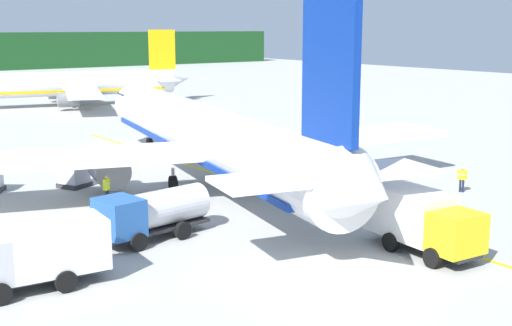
# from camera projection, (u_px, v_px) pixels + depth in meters

# --- Properties ---
(airliner_foreground) EXTENTS (34.44, 41.40, 11.90)m
(airliner_foreground) POSITION_uv_depth(u_px,v_px,m) (206.00, 135.00, 44.77)
(airliner_foreground) COLOR white
(airliner_foreground) RESTS_ON ground
(airliner_mid_apron) EXTENTS (34.58, 28.80, 9.97)m
(airliner_mid_apron) POSITION_uv_depth(u_px,v_px,m) (65.00, 85.00, 90.31)
(airliner_mid_apron) COLOR silver
(airliner_mid_apron) RESTS_ON ground
(service_truck_fuel) EXTENTS (5.83, 2.75, 2.69)m
(service_truck_fuel) POSITION_uv_depth(u_px,v_px,m) (36.00, 252.00, 27.42)
(service_truck_fuel) COLOR silver
(service_truck_fuel) RESTS_ON ground
(service_truck_baggage) EXTENTS (2.73, 6.04, 2.88)m
(service_truck_baggage) POSITION_uv_depth(u_px,v_px,m) (421.00, 219.00, 31.80)
(service_truck_baggage) COLOR yellow
(service_truck_baggage) RESTS_ON ground
(service_truck_pushback) EXTENTS (6.09, 2.94, 2.40)m
(service_truck_pushback) POSITION_uv_depth(u_px,v_px,m) (152.00, 212.00, 33.77)
(service_truck_pushback) COLOR #2659A5
(service_truck_pushback) RESTS_ON ground
(cargo_container_near) EXTENTS (2.25, 2.25, 2.01)m
(cargo_container_near) POSITION_uv_depth(u_px,v_px,m) (74.00, 173.00, 44.87)
(cargo_container_near) COLOR #333338
(cargo_container_near) RESTS_ON ground
(crew_marshaller) EXTENTS (0.38, 0.59, 1.65)m
(crew_marshaller) POSITION_uv_depth(u_px,v_px,m) (462.00, 177.00, 43.51)
(crew_marshaller) COLOR #191E33
(crew_marshaller) RESTS_ON ground
(crew_loader_left) EXTENTS (0.51, 0.46, 1.76)m
(crew_loader_left) POSITION_uv_depth(u_px,v_px,m) (107.00, 187.00, 40.54)
(crew_loader_left) COLOR #191E33
(crew_loader_left) RESTS_ON ground
(apron_guide_line) EXTENTS (0.30, 60.00, 0.01)m
(apron_guide_line) POSITION_uv_depth(u_px,v_px,m) (277.00, 193.00, 43.34)
(apron_guide_line) COLOR yellow
(apron_guide_line) RESTS_ON ground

